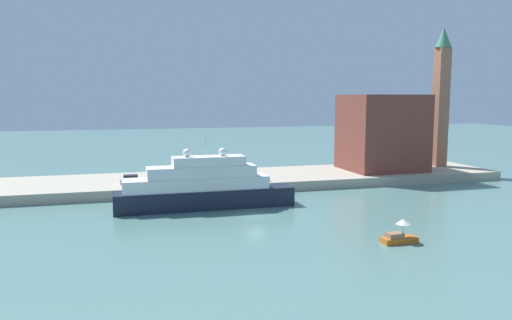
# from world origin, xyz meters

# --- Properties ---
(ground) EXTENTS (400.00, 400.00, 0.00)m
(ground) POSITION_xyz_m (0.00, 0.00, 0.00)
(ground) COLOR slate
(quay_dock) EXTENTS (110.00, 18.93, 1.70)m
(quay_dock) POSITION_xyz_m (0.00, 25.46, 0.85)
(quay_dock) COLOR #ADA38E
(quay_dock) RESTS_ON ground
(large_yacht) EXTENTS (26.47, 4.55, 10.93)m
(large_yacht) POSITION_xyz_m (-6.13, 7.19, 3.10)
(large_yacht) COLOR black
(large_yacht) RESTS_ON ground
(small_motorboat) EXTENTS (4.05, 1.61, 2.71)m
(small_motorboat) POSITION_xyz_m (12.21, -16.40, 0.88)
(small_motorboat) COLOR #C66019
(small_motorboat) RESTS_ON ground
(harbor_building) EXTENTS (14.61, 13.53, 15.18)m
(harbor_building) POSITION_xyz_m (33.62, 25.23, 9.30)
(harbor_building) COLOR brown
(harbor_building) RESTS_ON quay_dock
(bell_tower) EXTENTS (3.36, 3.36, 29.10)m
(bell_tower) POSITION_xyz_m (48.08, 26.56, 17.36)
(bell_tower) COLOR #9E664C
(bell_tower) RESTS_ON quay_dock
(parked_car) EXTENTS (4.01, 1.84, 1.50)m
(parked_car) POSITION_xyz_m (-15.97, 21.96, 2.35)
(parked_car) COLOR silver
(parked_car) RESTS_ON quay_dock
(person_figure) EXTENTS (0.36, 0.36, 1.76)m
(person_figure) POSITION_xyz_m (-12.47, 18.97, 2.52)
(person_figure) COLOR maroon
(person_figure) RESTS_ON quay_dock
(mooring_bollard) EXTENTS (0.52, 0.52, 0.68)m
(mooring_bollard) POSITION_xyz_m (7.23, 17.70, 2.05)
(mooring_bollard) COLOR black
(mooring_bollard) RESTS_ON quay_dock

